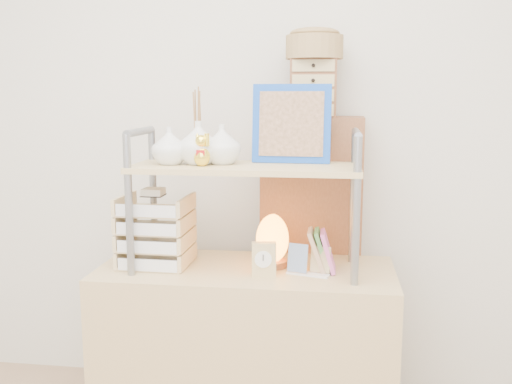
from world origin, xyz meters
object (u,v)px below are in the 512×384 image
desk (246,354)px  salt_lamp (272,240)px  letter_tray (155,235)px  cabinet (311,262)px

desk → salt_lamp: 0.50m
letter_tray → desk: bearing=1.5°
letter_tray → salt_lamp: (0.48, 0.05, -0.02)m
cabinet → salt_lamp: size_ratio=6.18×
cabinet → salt_lamp: cabinet is taller
salt_lamp → cabinet: bearing=66.3°
desk → cabinet: (0.25, 0.37, 0.30)m
desk → letter_tray: size_ratio=3.72×
salt_lamp → letter_tray: bearing=-174.6°
desk → salt_lamp: (0.10, 0.04, 0.49)m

